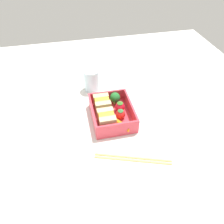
{
  "coord_description": "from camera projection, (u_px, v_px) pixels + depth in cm",
  "views": [
    {
      "loc": [
        -48.9,
        10.78,
        48.75
      ],
      "look_at": [
        0.0,
        0.0,
        2.7
      ],
      "focal_mm": 35.0,
      "sensor_mm": 36.0,
      "label": 1
    }
  ],
  "objects": [
    {
      "name": "sandwich_center_left",
      "position": [
        102.0,
        104.0,
        0.7
      ],
      "size": [
        5.84,
        4.88,
        4.41
      ],
      "color": "#D2C281",
      "rests_on": "bento_tray"
    },
    {
      "name": "bento_rim",
      "position": [
        112.0,
        111.0,
        0.68
      ],
      "size": [
        15.81,
        12.65,
        3.86
      ],
      "color": "#D63C4B",
      "rests_on": "bento_tray"
    },
    {
      "name": "strawberry_far_left",
      "position": [
        120.0,
        107.0,
        0.7
      ],
      "size": [
        3.18,
        3.18,
        3.78
      ],
      "color": "red",
      "rests_on": "bento_tray"
    },
    {
      "name": "ground_plane",
      "position": [
        112.0,
        120.0,
        0.71
      ],
      "size": [
        120.0,
        120.0,
        2.0
      ],
      "primitive_type": "cube",
      "color": "white"
    },
    {
      "name": "strawberry_left",
      "position": [
        120.0,
        114.0,
        0.67
      ],
      "size": [
        2.96,
        2.96,
        3.56
      ],
      "color": "red",
      "rests_on": "bento_tray"
    },
    {
      "name": "carrot_stick_far_left",
      "position": [
        123.0,
        125.0,
        0.65
      ],
      "size": [
        5.37,
        4.09,
        1.39
      ],
      "primitive_type": "cylinder",
      "rotation": [
        1.57,
        0.0,
        2.13
      ],
      "color": "orange",
      "rests_on": "bento_tray"
    },
    {
      "name": "chopstick_pair",
      "position": [
        133.0,
        158.0,
        0.58
      ],
      "size": [
        8.18,
        20.06,
        0.7
      ],
      "color": "tan",
      "rests_on": "ground_plane"
    },
    {
      "name": "bento_tray",
      "position": [
        112.0,
        117.0,
        0.69
      ],
      "size": [
        15.81,
        12.65,
        1.2
      ],
      "primitive_type": "cube",
      "color": "#D63C4B",
      "rests_on": "ground_plane"
    },
    {
      "name": "drinking_glass",
      "position": [
        92.0,
        80.0,
        0.79
      ],
      "size": [
        5.63,
        5.63,
        7.88
      ],
      "primitive_type": "cylinder",
      "color": "silver",
      "rests_on": "ground_plane"
    },
    {
      "name": "broccoli_floret",
      "position": [
        115.0,
        98.0,
        0.72
      ],
      "size": [
        3.41,
        3.41,
        4.21
      ],
      "color": "#89C163",
      "rests_on": "bento_tray"
    },
    {
      "name": "sandwich_left",
      "position": [
        107.0,
        119.0,
        0.65
      ],
      "size": [
        5.84,
        4.88,
        4.41
      ],
      "color": "#D3BD88",
      "rests_on": "bento_tray"
    }
  ]
}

